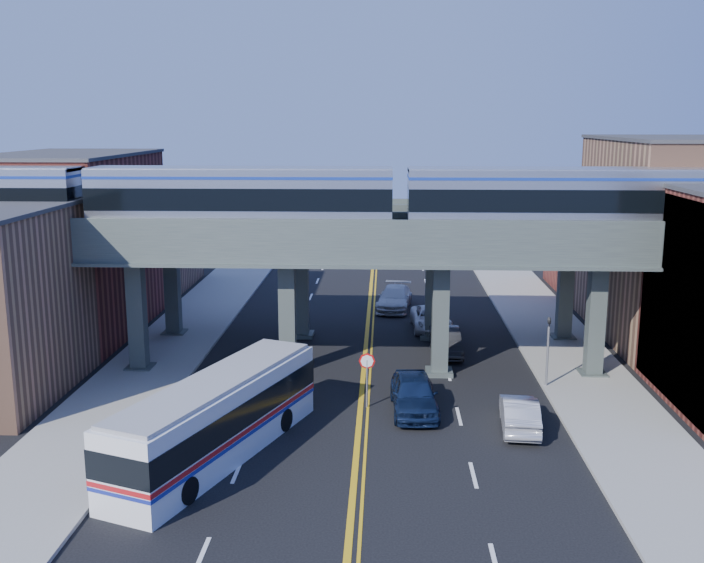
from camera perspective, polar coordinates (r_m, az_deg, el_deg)
The scene contains 19 objects.
ground at distance 34.36m, azimuth 0.46°, elevation -10.89°, with size 120.00×120.00×0.00m, color black.
sidewalk_west at distance 45.49m, azimuth -13.79°, elevation -5.40°, with size 5.00×70.00×0.16m, color gray.
sidewalk_east at distance 44.94m, azimuth 15.81°, elevation -5.72°, with size 5.00×70.00×0.16m, color gray.
building_west_b at distance 52.13m, azimuth -19.68°, elevation 2.53°, with size 8.00×14.00×11.00m, color maroon.
building_west_c at distance 64.44m, azimuth -15.31°, elevation 3.09°, with size 8.00×10.00×8.00m, color #91634B.
building_east_b at distance 51.29m, azimuth 22.28°, elevation 2.76°, with size 8.00×14.00×12.00m, color #91634B.
building_east_c at distance 63.75m, azimuth 18.29°, elevation 3.28°, with size 8.00×10.00×9.00m, color maroon.
mural_panel at distance 39.09m, azimuth 22.54°, elevation -1.69°, with size 0.10×9.50×9.50m, color teal.
elevated_viaduct_near at distance 40.28m, azimuth 0.87°, elevation 2.09°, with size 52.00×3.60×7.40m.
elevated_viaduct_far at distance 47.19m, azimuth 1.10°, elevation 3.51°, with size 52.00×3.60×7.40m.
transit_train at distance 40.56m, azimuth -8.02°, elevation 6.05°, with size 47.59×2.98×3.48m.
stop_sign at distance 36.55m, azimuth 1.10°, elevation -6.54°, with size 0.76×0.09×2.63m.
traffic_signal at distance 40.08m, azimuth 14.07°, elevation -4.43°, with size 0.15×0.18×4.10m.
transit_bus at distance 31.94m, azimuth -9.77°, elevation -9.81°, with size 6.74×12.09×3.07m.
car_lane_a at distance 36.39m, azimuth 4.54°, elevation -8.14°, with size 2.05×5.09×1.74m, color #0F1C39.
car_lane_b at distance 45.27m, azimuth 6.85°, elevation -4.34°, with size 1.58×4.53×1.49m, color #2A2A2C.
car_lane_c at distance 50.39m, azimuth 5.77°, elevation -2.70°, with size 2.35×5.09×1.42m, color silver.
car_lane_d at distance 55.57m, azimuth 3.11°, elevation -1.21°, with size 2.21×5.44×1.58m, color silver.
car_parked_curb at distance 35.18m, azimuth 12.09°, elevation -9.35°, with size 1.52×4.35×1.43m, color #A1A0A5.
Camera 1 is at (1.06, -31.70, 13.20)m, focal length 40.00 mm.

